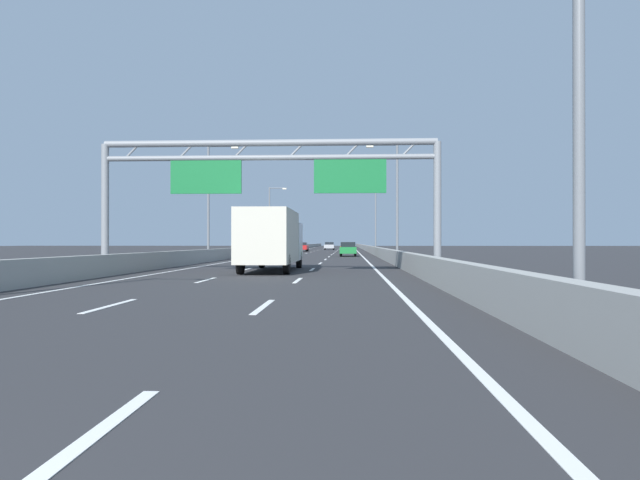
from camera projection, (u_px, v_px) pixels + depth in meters
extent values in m
plane|color=#2D2D30|center=(327.00, 251.00, 100.67)|extent=(260.00, 260.00, 0.00)
cube|color=white|center=(111.00, 306.00, 13.36)|extent=(0.16, 3.00, 0.01)
cube|color=white|center=(206.00, 280.00, 22.35)|extent=(0.16, 3.00, 0.01)
cube|color=white|center=(247.00, 269.00, 31.34)|extent=(0.16, 3.00, 0.01)
cube|color=white|center=(269.00, 263.00, 40.33)|extent=(0.16, 3.00, 0.01)
cube|color=white|center=(284.00, 259.00, 49.32)|extent=(0.16, 3.00, 0.01)
cube|color=white|center=(294.00, 257.00, 58.31)|extent=(0.16, 3.00, 0.01)
cube|color=white|center=(301.00, 255.00, 67.30)|extent=(0.16, 3.00, 0.01)
cube|color=white|center=(307.00, 253.00, 76.29)|extent=(0.16, 3.00, 0.01)
cube|color=white|center=(311.00, 252.00, 85.27)|extent=(0.16, 3.00, 0.01)
cube|color=white|center=(315.00, 251.00, 94.26)|extent=(0.16, 3.00, 0.01)
cube|color=white|center=(318.00, 250.00, 103.25)|extent=(0.16, 3.00, 0.01)
cube|color=white|center=(320.00, 250.00, 112.24)|extent=(0.16, 3.00, 0.01)
cube|color=white|center=(322.00, 249.00, 121.23)|extent=(0.16, 3.00, 0.01)
cube|color=white|center=(324.00, 249.00, 130.22)|extent=(0.16, 3.00, 0.01)
cube|color=white|center=(325.00, 248.00, 139.21)|extent=(0.16, 3.00, 0.01)
cube|color=white|center=(327.00, 248.00, 148.20)|extent=(0.16, 3.00, 0.01)
cube|color=white|center=(328.00, 247.00, 157.19)|extent=(0.16, 3.00, 0.01)
cube|color=white|center=(81.00, 445.00, 4.20)|extent=(0.16, 3.00, 0.01)
cube|color=white|center=(263.00, 307.00, 13.19)|extent=(0.16, 3.00, 0.01)
cube|color=white|center=(298.00, 280.00, 22.17)|extent=(0.16, 3.00, 0.01)
cube|color=white|center=(312.00, 269.00, 31.16)|extent=(0.16, 3.00, 0.01)
cube|color=white|center=(320.00, 263.00, 40.15)|extent=(0.16, 3.00, 0.01)
cube|color=white|center=(325.00, 259.00, 49.14)|extent=(0.16, 3.00, 0.01)
cube|color=white|center=(329.00, 257.00, 58.13)|extent=(0.16, 3.00, 0.01)
cube|color=white|center=(332.00, 255.00, 67.12)|extent=(0.16, 3.00, 0.01)
cube|color=white|center=(334.00, 253.00, 76.11)|extent=(0.16, 3.00, 0.01)
cube|color=white|center=(335.00, 252.00, 85.10)|extent=(0.16, 3.00, 0.01)
cube|color=white|center=(336.00, 251.00, 94.09)|extent=(0.16, 3.00, 0.01)
cube|color=white|center=(337.00, 250.00, 103.07)|extent=(0.16, 3.00, 0.01)
cube|color=white|center=(338.00, 250.00, 112.06)|extent=(0.16, 3.00, 0.01)
cube|color=white|center=(339.00, 249.00, 121.05)|extent=(0.16, 3.00, 0.01)
cube|color=white|center=(340.00, 249.00, 130.04)|extent=(0.16, 3.00, 0.01)
cube|color=white|center=(340.00, 248.00, 139.03)|extent=(0.16, 3.00, 0.01)
cube|color=white|center=(341.00, 248.00, 148.02)|extent=(0.16, 3.00, 0.01)
cube|color=white|center=(341.00, 248.00, 157.01)|extent=(0.16, 3.00, 0.01)
cube|color=white|center=(290.00, 252.00, 88.94)|extent=(0.16, 176.00, 0.01)
cube|color=white|center=(358.00, 252.00, 88.42)|extent=(0.16, 176.00, 0.01)
cube|color=#9E9E99|center=(293.00, 247.00, 111.00)|extent=(0.45, 220.00, 0.95)
cube|color=#9E9E99|center=(365.00, 247.00, 110.31)|extent=(0.45, 220.00, 0.95)
cylinder|color=gray|center=(105.00, 209.00, 27.44)|extent=(0.36, 0.36, 6.20)
cylinder|color=gray|center=(437.00, 208.00, 26.66)|extent=(0.36, 0.36, 6.20)
cylinder|color=gray|center=(269.00, 143.00, 27.06)|extent=(15.84, 0.32, 0.32)
cylinder|color=gray|center=(269.00, 158.00, 27.06)|extent=(15.84, 0.26, 0.26)
cylinder|color=gray|center=(132.00, 151.00, 27.39)|extent=(0.74, 0.10, 0.74)
cylinder|color=gray|center=(186.00, 151.00, 27.26)|extent=(0.74, 0.10, 0.74)
cylinder|color=gray|center=(241.00, 150.00, 27.13)|extent=(0.74, 0.10, 0.74)
cylinder|color=gray|center=(297.00, 150.00, 27.00)|extent=(0.74, 0.10, 0.74)
cylinder|color=gray|center=(352.00, 150.00, 26.87)|extent=(0.74, 0.10, 0.74)
cylinder|color=gray|center=(409.00, 149.00, 26.74)|extent=(0.74, 0.10, 0.74)
cube|color=#146B33|center=(206.00, 177.00, 27.21)|extent=(3.40, 0.12, 1.60)
cube|color=#146B33|center=(350.00, 176.00, 26.87)|extent=(3.40, 0.12, 1.60)
cylinder|color=slate|center=(579.00, 52.00, 9.77)|extent=(0.20, 0.20, 9.50)
cylinder|color=slate|center=(208.00, 202.00, 46.79)|extent=(0.20, 0.20, 9.50)
cylinder|color=slate|center=(222.00, 146.00, 46.75)|extent=(2.20, 0.12, 0.12)
cube|color=#F2EAC6|center=(235.00, 147.00, 46.70)|extent=(0.56, 0.28, 0.20)
cylinder|color=slate|center=(397.00, 202.00, 46.03)|extent=(0.20, 0.20, 9.50)
cylinder|color=slate|center=(383.00, 145.00, 46.10)|extent=(2.20, 0.12, 0.12)
cube|color=#F2EAC6|center=(370.00, 146.00, 46.15)|extent=(0.56, 0.28, 0.20)
cylinder|color=slate|center=(269.00, 220.00, 83.05)|extent=(0.20, 0.20, 9.50)
cylinder|color=slate|center=(277.00, 188.00, 83.01)|extent=(2.20, 0.12, 0.12)
cube|color=#F2EAC6|center=(284.00, 189.00, 82.96)|extent=(0.56, 0.28, 0.20)
cylinder|color=slate|center=(376.00, 220.00, 82.29)|extent=(0.20, 0.20, 9.50)
cylinder|color=slate|center=(368.00, 188.00, 82.36)|extent=(2.20, 0.12, 0.12)
cube|color=#F2EAC6|center=(360.00, 188.00, 82.42)|extent=(0.56, 0.28, 0.20)
cube|color=#1E7A38|center=(348.00, 250.00, 60.02)|extent=(1.72, 4.37, 0.67)
cube|color=black|center=(348.00, 245.00, 59.51)|extent=(1.51, 1.80, 0.51)
cylinder|color=black|center=(341.00, 253.00, 61.69)|extent=(0.22, 0.64, 0.64)
cylinder|color=black|center=(355.00, 253.00, 61.62)|extent=(0.22, 0.64, 0.64)
cylinder|color=black|center=(341.00, 254.00, 58.42)|extent=(0.22, 0.64, 0.64)
cylinder|color=black|center=(355.00, 254.00, 58.35)|extent=(0.22, 0.64, 0.64)
cube|color=#2347AD|center=(347.00, 247.00, 111.86)|extent=(1.89, 4.52, 0.62)
cube|color=black|center=(347.00, 244.00, 111.46)|extent=(1.66, 1.88, 0.51)
cylinder|color=black|center=(343.00, 248.00, 113.61)|extent=(0.22, 0.64, 0.64)
cylinder|color=black|center=(351.00, 248.00, 113.53)|extent=(0.22, 0.64, 0.64)
cylinder|color=black|center=(343.00, 248.00, 110.20)|extent=(0.22, 0.64, 0.64)
cylinder|color=black|center=(352.00, 248.00, 110.11)|extent=(0.22, 0.64, 0.64)
cube|color=red|center=(302.00, 247.00, 91.29)|extent=(1.86, 4.47, 0.68)
cube|color=black|center=(302.00, 244.00, 90.64)|extent=(1.63, 1.81, 0.45)
cylinder|color=black|center=(298.00, 249.00, 93.01)|extent=(0.22, 0.64, 0.64)
cylinder|color=black|center=(308.00, 249.00, 92.93)|extent=(0.22, 0.64, 0.64)
cylinder|color=black|center=(296.00, 250.00, 89.65)|extent=(0.22, 0.64, 0.64)
cylinder|color=black|center=(306.00, 250.00, 89.57)|extent=(0.22, 0.64, 0.64)
cube|color=orange|center=(347.00, 248.00, 79.42)|extent=(1.80, 4.28, 0.60)
cube|color=black|center=(347.00, 244.00, 79.00)|extent=(1.58, 2.00, 0.54)
cylinder|color=black|center=(341.00, 250.00, 81.05)|extent=(0.22, 0.64, 0.64)
cylinder|color=black|center=(352.00, 250.00, 80.97)|extent=(0.22, 0.64, 0.64)
cylinder|color=black|center=(341.00, 251.00, 77.87)|extent=(0.22, 0.64, 0.64)
cylinder|color=black|center=(353.00, 251.00, 77.80)|extent=(0.22, 0.64, 0.64)
cube|color=silver|center=(267.00, 251.00, 50.23)|extent=(1.84, 4.31, 0.72)
cube|color=black|center=(267.00, 245.00, 50.31)|extent=(1.62, 1.77, 0.45)
cylinder|color=black|center=(261.00, 255.00, 51.88)|extent=(0.22, 0.64, 0.64)
cylinder|color=black|center=(279.00, 255.00, 51.80)|extent=(0.22, 0.64, 0.64)
cylinder|color=black|center=(255.00, 256.00, 48.67)|extent=(0.22, 0.64, 0.64)
cylinder|color=black|center=(274.00, 256.00, 48.59)|extent=(0.22, 0.64, 0.64)
cube|color=#A8ADB2|center=(329.00, 246.00, 111.37)|extent=(1.90, 4.41, 0.68)
cube|color=black|center=(329.00, 243.00, 111.74)|extent=(1.67, 2.01, 0.50)
cylinder|color=black|center=(325.00, 248.00, 113.06)|extent=(0.22, 0.64, 0.64)
cylinder|color=black|center=(334.00, 248.00, 112.98)|extent=(0.22, 0.64, 0.64)
cylinder|color=black|center=(325.00, 248.00, 109.75)|extent=(0.22, 0.64, 0.64)
cylinder|color=black|center=(333.00, 248.00, 109.67)|extent=(0.22, 0.64, 0.64)
cube|color=silver|center=(280.00, 241.00, 32.84)|extent=(2.44, 2.51, 2.11)
cube|color=beige|center=(269.00, 236.00, 28.26)|extent=(2.44, 6.25, 2.59)
cylinder|color=black|center=(262.00, 260.00, 33.24)|extent=(0.28, 0.96, 0.96)
cylinder|color=black|center=(299.00, 260.00, 33.13)|extent=(0.28, 0.96, 0.96)
cylinder|color=black|center=(240.00, 264.00, 26.58)|extent=(0.28, 0.96, 0.96)
cylinder|color=black|center=(287.00, 264.00, 26.48)|extent=(0.28, 0.96, 0.96)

